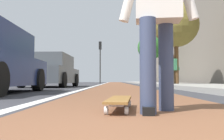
% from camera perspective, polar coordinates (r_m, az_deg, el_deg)
% --- Properties ---
extents(ground_plane, '(80.00, 80.00, 0.00)m').
position_cam_1_polar(ground_plane, '(10.74, 1.65, -4.11)').
color(ground_plane, '#38383D').
extents(bike_lane_paint, '(56.00, 2.17, 0.00)m').
position_cam_1_polar(bike_lane_paint, '(24.74, 0.96, -3.25)').
color(bike_lane_paint, brown).
rests_on(bike_lane_paint, ground).
extents(lane_stripe_white, '(52.00, 0.16, 0.01)m').
position_cam_1_polar(lane_stripe_white, '(20.76, -2.35, -3.37)').
color(lane_stripe_white, silver).
rests_on(lane_stripe_white, ground).
extents(sidewalk_curb, '(52.00, 3.20, 0.13)m').
position_cam_1_polar(sidewalk_curb, '(19.08, 11.38, -3.20)').
color(sidewalk_curb, '#9E9B93').
rests_on(sidewalk_curb, ground).
extents(building_facade, '(40.00, 1.20, 13.03)m').
position_cam_1_polar(building_facade, '(24.46, 16.26, 12.27)').
color(building_facade, slate).
rests_on(building_facade, ground).
extents(skateboard, '(0.86, 0.29, 0.11)m').
position_cam_1_polar(skateboard, '(2.29, 1.76, -7.32)').
color(skateboard, white).
rests_on(skateboard, ground).
extents(skater_person, '(0.44, 0.72, 1.64)m').
position_cam_1_polar(skater_person, '(2.27, 10.87, 14.26)').
color(skater_person, '#384260').
rests_on(skater_person, ground).
extents(parked_car_mid, '(4.38, 2.04, 1.48)m').
position_cam_1_polar(parked_car_mid, '(11.39, -14.31, -0.35)').
color(parked_car_mid, '#4C5156').
rests_on(parked_car_mid, ground).
extents(traffic_light, '(0.33, 0.28, 4.33)m').
position_cam_1_polar(traffic_light, '(24.62, -2.85, 3.71)').
color(traffic_light, '#2D2D2D').
rests_on(traffic_light, ground).
extents(street_tree_mid, '(2.32, 2.32, 4.34)m').
position_cam_1_polar(street_tree_mid, '(12.94, 15.07, 10.36)').
color(street_tree_mid, brown).
rests_on(street_tree_mid, ground).
extents(street_tree_far, '(2.21, 2.21, 4.34)m').
position_cam_1_polar(street_tree_far, '(21.45, 9.09, 5.23)').
color(street_tree_far, brown).
rests_on(street_tree_far, ground).
extents(pedestrian_distant, '(0.46, 0.71, 1.63)m').
position_cam_1_polar(pedestrian_distant, '(12.54, 14.37, 0.44)').
color(pedestrian_distant, brown).
rests_on(pedestrian_distant, ground).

